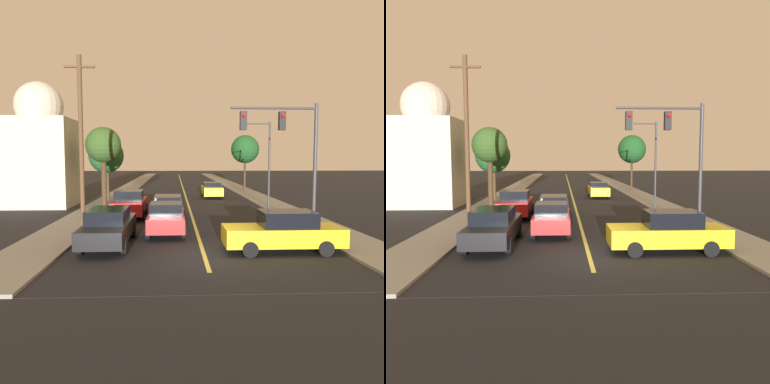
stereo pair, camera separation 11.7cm
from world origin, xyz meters
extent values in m
plane|color=black|center=(0.00, 0.00, 0.00)|extent=(200.00, 200.00, 0.00)
cube|color=black|center=(0.00, 36.00, 0.01)|extent=(10.93, 80.00, 0.01)
cube|color=#D1C14C|center=(0.00, 36.00, 0.01)|extent=(0.16, 76.00, 0.00)
cube|color=gray|center=(-6.71, 36.00, 0.06)|extent=(2.50, 80.00, 0.12)
cube|color=gray|center=(6.71, 36.00, 0.06)|extent=(2.50, 80.00, 0.12)
cube|color=red|center=(-1.53, 4.33, 0.69)|extent=(1.74, 3.92, 0.68)
cube|color=black|center=(-1.53, 4.17, 1.31)|extent=(1.53, 1.76, 0.56)
cylinder|color=black|center=(-2.36, 5.54, 0.35)|extent=(0.22, 0.70, 0.70)
cylinder|color=black|center=(-0.70, 5.54, 0.35)|extent=(0.22, 0.70, 0.70)
cylinder|color=black|center=(-2.36, 3.11, 0.35)|extent=(0.22, 0.70, 0.70)
cylinder|color=black|center=(-0.70, 3.11, 0.35)|extent=(0.22, 0.70, 0.70)
cube|color=navy|center=(-1.53, 9.34, 0.64)|extent=(1.83, 5.18, 0.66)
cube|color=black|center=(-1.53, 9.13, 1.20)|extent=(1.61, 2.33, 0.47)
cylinder|color=black|center=(-2.40, 10.95, 0.31)|extent=(0.22, 0.63, 0.63)
cylinder|color=black|center=(-0.66, 10.95, 0.31)|extent=(0.22, 0.63, 0.63)
cylinder|color=black|center=(-2.40, 7.73, 0.31)|extent=(0.22, 0.63, 0.63)
cylinder|color=black|center=(-0.66, 7.73, 0.31)|extent=(0.22, 0.63, 0.63)
cube|color=black|center=(-3.93, 2.09, 0.70)|extent=(1.79, 5.13, 0.68)
cube|color=black|center=(-3.93, 1.88, 1.33)|extent=(1.57, 2.31, 0.58)
cylinder|color=black|center=(-4.78, 3.68, 0.36)|extent=(0.22, 0.72, 0.72)
cylinder|color=black|center=(-3.08, 3.68, 0.36)|extent=(0.22, 0.72, 0.72)
cylinder|color=black|center=(-4.78, 0.50, 0.36)|extent=(0.22, 0.72, 0.72)
cylinder|color=black|center=(-3.08, 0.50, 0.36)|extent=(0.22, 0.72, 0.72)
cube|color=red|center=(-3.93, 9.69, 0.75)|extent=(1.89, 4.35, 0.78)
cube|color=black|center=(-3.93, 9.51, 1.44)|extent=(1.66, 1.96, 0.61)
cylinder|color=black|center=(-4.83, 11.04, 0.36)|extent=(0.22, 0.71, 0.71)
cylinder|color=black|center=(-3.04, 11.04, 0.36)|extent=(0.22, 0.71, 0.71)
cylinder|color=black|center=(-4.83, 8.34, 0.36)|extent=(0.22, 0.71, 0.71)
cylinder|color=black|center=(-3.04, 8.34, 0.36)|extent=(0.22, 0.71, 0.71)
cube|color=gold|center=(2.46, 21.44, 0.68)|extent=(1.77, 3.96, 0.76)
cube|color=black|center=(2.46, 21.60, 1.27)|extent=(1.56, 1.78, 0.40)
cylinder|color=black|center=(3.30, 20.21, 0.30)|extent=(0.22, 0.61, 0.61)
cylinder|color=black|center=(1.62, 20.21, 0.30)|extent=(0.22, 0.61, 0.61)
cylinder|color=black|center=(3.30, 22.67, 0.30)|extent=(0.22, 0.61, 0.61)
cylinder|color=black|center=(1.62, 22.67, 0.30)|extent=(0.22, 0.61, 0.61)
cube|color=gold|center=(3.16, 0.67, 0.66)|extent=(4.69, 1.77, 0.72)
cube|color=black|center=(3.35, 0.67, 1.33)|extent=(2.11, 1.56, 0.62)
cylinder|color=black|center=(1.71, -0.17, 0.30)|extent=(0.61, 0.22, 0.61)
cylinder|color=black|center=(1.71, 1.51, 0.30)|extent=(0.61, 0.22, 0.61)
cylinder|color=black|center=(4.62, -0.17, 0.30)|extent=(0.61, 0.22, 0.61)
cylinder|color=black|center=(4.62, 1.51, 0.30)|extent=(0.61, 0.22, 0.61)
cylinder|color=#333338|center=(5.86, 4.43, 3.27)|extent=(0.18, 0.18, 6.30)
cylinder|color=#333338|center=(3.73, 4.43, 6.17)|extent=(4.26, 0.12, 0.12)
cube|color=black|center=(4.16, 4.43, 5.56)|extent=(0.32, 0.28, 0.90)
sphere|color=red|center=(4.16, 4.25, 5.81)|extent=(0.20, 0.20, 0.20)
cube|color=black|center=(2.24, 4.43, 5.56)|extent=(0.32, 0.28, 0.90)
sphere|color=red|center=(2.24, 4.25, 5.81)|extent=(0.20, 0.20, 0.20)
cylinder|color=#333338|center=(5.81, 13.18, 3.25)|extent=(0.14, 0.14, 6.26)
cylinder|color=#333338|center=(4.88, 13.18, 6.23)|extent=(1.86, 0.09, 0.09)
sphere|color=beige|center=(3.95, 13.18, 6.18)|extent=(0.36, 0.36, 0.36)
cylinder|color=#513823|center=(-6.06, 6.40, 4.61)|extent=(0.24, 0.24, 8.98)
cube|color=#513823|center=(-6.06, 6.40, 8.50)|extent=(1.60, 0.12, 0.12)
cylinder|color=#3D2B1C|center=(-6.54, 15.29, 1.97)|extent=(0.41, 0.41, 3.70)
sphere|color=#2D4C1E|center=(-6.54, 15.29, 4.77)|extent=(2.72, 2.72, 2.72)
cylinder|color=#4C3823|center=(-7.05, 19.34, 1.52)|extent=(0.44, 0.44, 2.79)
sphere|color=#235628|center=(-7.05, 19.34, 3.98)|extent=(3.06, 3.06, 3.06)
cylinder|color=#3D2B1C|center=(7.07, 29.12, 1.89)|extent=(0.24, 0.24, 3.54)
sphere|color=#19471E|center=(7.07, 29.12, 4.79)|extent=(3.23, 3.23, 3.23)
cube|color=#BCB29E|center=(-11.53, 15.98, 3.39)|extent=(5.14, 5.14, 6.77)
sphere|color=#BCB29E|center=(-11.53, 15.98, 7.78)|extent=(3.66, 3.66, 3.66)
camera|label=1|loc=(-1.16, -13.87, 3.72)|focal=35.00mm
camera|label=2|loc=(-1.04, -13.88, 3.72)|focal=35.00mm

